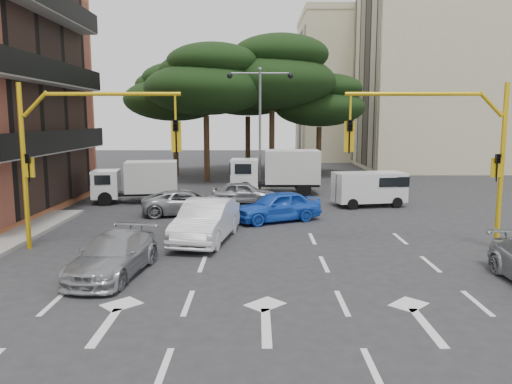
# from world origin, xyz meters

# --- Properties ---
(ground) EXTENTS (120.00, 120.00, 0.00)m
(ground) POSITION_xyz_m (0.00, 0.00, 0.00)
(ground) COLOR #28282B
(ground) RESTS_ON ground
(median_strip) EXTENTS (1.40, 6.00, 0.15)m
(median_strip) POSITION_xyz_m (0.00, 16.00, 0.07)
(median_strip) COLOR gray
(median_strip) RESTS_ON ground
(apartment_beige_near) EXTENTS (20.20, 12.15, 18.70)m
(apartment_beige_near) POSITION_xyz_m (19.95, 32.00, 9.35)
(apartment_beige_near) COLOR beige
(apartment_beige_near) RESTS_ON ground
(apartment_beige_far) EXTENTS (16.20, 12.15, 16.70)m
(apartment_beige_far) POSITION_xyz_m (12.95, 44.00, 8.35)
(apartment_beige_far) COLOR beige
(apartment_beige_far) RESTS_ON ground
(pine_left_near) EXTENTS (9.15, 9.15, 10.23)m
(pine_left_near) POSITION_xyz_m (-3.94, 21.96, 7.60)
(pine_left_near) COLOR #382616
(pine_left_near) RESTS_ON ground
(pine_center) EXTENTS (9.98, 9.98, 11.16)m
(pine_center) POSITION_xyz_m (1.06, 23.96, 8.30)
(pine_center) COLOR #382616
(pine_center) RESTS_ON ground
(pine_left_far) EXTENTS (8.32, 8.32, 9.30)m
(pine_left_far) POSITION_xyz_m (-6.94, 25.96, 6.91)
(pine_left_far) COLOR #382616
(pine_left_far) RESTS_ON ground
(pine_right) EXTENTS (7.49, 7.49, 8.37)m
(pine_right) POSITION_xyz_m (5.06, 25.96, 6.22)
(pine_right) COLOR #382616
(pine_right) RESTS_ON ground
(pine_back) EXTENTS (9.15, 9.15, 10.23)m
(pine_back) POSITION_xyz_m (-0.94, 28.96, 7.60)
(pine_back) COLOR #382616
(pine_back) RESTS_ON ground
(signal_mast_right) EXTENTS (5.79, 0.37, 6.00)m
(signal_mast_right) POSITION_xyz_m (6.80, 1.99, 3.88)
(signal_mast_right) COLOR gold
(signal_mast_right) RESTS_ON ground
(signal_mast_left) EXTENTS (5.79, 0.37, 6.00)m
(signal_mast_left) POSITION_xyz_m (-6.80, 1.99, 3.88)
(signal_mast_left) COLOR gold
(signal_mast_left) RESTS_ON ground
(street_lamp_center) EXTENTS (4.16, 0.36, 7.77)m
(street_lamp_center) POSITION_xyz_m (0.00, 16.00, 5.43)
(street_lamp_center) COLOR slate
(street_lamp_center) RESTS_ON median_strip
(car_white_hatch) EXTENTS (2.47, 5.08, 1.60)m
(car_white_hatch) POSITION_xyz_m (-2.19, 3.13, 0.80)
(car_white_hatch) COLOR silver
(car_white_hatch) RESTS_ON ground
(car_blue_compact) EXTENTS (4.46, 3.28, 1.41)m
(car_blue_compact) POSITION_xyz_m (0.73, 6.95, 0.71)
(car_blue_compact) COLOR blue
(car_blue_compact) RESTS_ON ground
(car_silver_wagon) EXTENTS (2.28, 4.49, 1.25)m
(car_silver_wagon) POSITION_xyz_m (-4.59, -1.15, 0.62)
(car_silver_wagon) COLOR #93969A
(car_silver_wagon) RESTS_ON ground
(car_silver_cross_a) EXTENTS (4.71, 2.81, 1.22)m
(car_silver_cross_a) POSITION_xyz_m (-3.71, 8.59, 0.61)
(car_silver_cross_a) COLOR #94979B
(car_silver_cross_a) RESTS_ON ground
(car_silver_cross_b) EXTENTS (3.68, 1.63, 1.23)m
(car_silver_cross_b) POSITION_xyz_m (-0.93, 11.91, 0.62)
(car_silver_cross_b) COLOR gray
(car_silver_cross_b) RESTS_ON ground
(van_white) EXTENTS (4.05, 2.42, 1.89)m
(van_white) POSITION_xyz_m (5.91, 11.00, 0.95)
(van_white) COLOR silver
(van_white) RESTS_ON ground
(box_truck_a) EXTENTS (5.01, 2.66, 2.35)m
(box_truck_a) POSITION_xyz_m (-7.05, 12.21, 1.17)
(box_truck_a) COLOR white
(box_truck_a) RESTS_ON ground
(box_truck_b) EXTENTS (5.67, 2.42, 2.78)m
(box_truck_b) POSITION_xyz_m (1.00, 15.50, 1.39)
(box_truck_b) COLOR white
(box_truck_b) RESTS_ON ground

